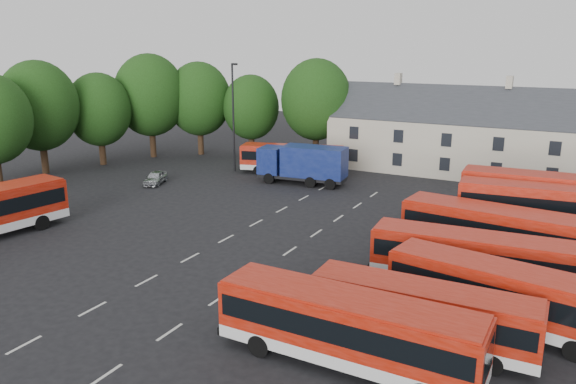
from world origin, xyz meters
name	(u,v)px	position (x,y,z in m)	size (l,w,h in m)	color
ground	(209,248)	(0.00, 0.00, 0.00)	(140.00, 140.00, 0.00)	black
lane_markings	(257,245)	(2.50, 2.00, 0.01)	(5.15, 33.80, 0.01)	beige
treeline	(157,104)	(-20.74, 19.36, 6.68)	(29.92, 32.59, 12.01)	black
terrace_houses	(504,140)	(14.00, 30.00, 3.86)	(35.70, 7.13, 10.06)	beige
bus_row_a	(347,325)	(13.36, -8.70, 1.90)	(11.19, 2.74, 3.15)	silver
bus_row_b	(422,310)	(15.63, -5.56, 1.70)	(10.03, 2.52, 2.82)	silver
bus_row_c	(503,291)	(18.54, -2.16, 1.83)	(11.03, 4.17, 3.05)	silver
bus_row_d	(472,255)	(16.35, 1.89, 1.83)	(10.93, 3.31, 3.04)	silver
bus_row_e	(502,231)	(17.30, 6.41, 2.04)	(12.24, 4.02, 3.40)	silver
bus_dd_south	(539,212)	(18.98, 10.49, 2.38)	(10.39, 3.41, 4.18)	silver
bus_dd_north	(542,201)	(18.95, 13.05, 2.51)	(10.87, 3.06, 4.41)	silver
bus_north	(292,157)	(-5.26, 21.81, 1.79)	(10.76, 5.26, 2.97)	silver
box_truck	(303,163)	(-2.33, 18.57, 2.07)	(8.65, 3.58, 3.68)	black
silver_car	(155,178)	(-14.83, 11.82, 0.62)	(1.46, 3.64, 1.24)	#B1B4B9
lamppost	(233,115)	(-11.19, 20.07, 5.95)	(0.78, 0.40, 11.15)	black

